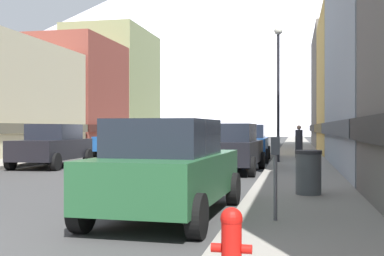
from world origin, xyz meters
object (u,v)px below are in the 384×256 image
pedestrian_1 (48,143)px  car_right_1 (232,148)px  car_right_0 (168,168)px  fire_hydrant_near (231,241)px  parking_meter_near (275,166)px  pedestrian_0 (299,143)px  car_right_2 (248,143)px  car_left_1 (53,145)px  trash_bin_right (308,172)px  car_left_2 (122,140)px  streetlamp_right (278,73)px

pedestrian_1 → car_right_1: bearing=-26.5°
car_right_0 → car_right_1: (0.00, 9.16, 0.00)m
car_right_1 → car_right_0: bearing=-90.0°
fire_hydrant_near → parking_meter_near: 3.22m
car_right_0 → car_right_1: same height
parking_meter_near → pedestrian_1: size_ratio=0.85×
car_right_1 → pedestrian_0: (2.45, 6.73, -0.01)m
car_right_2 → car_left_1: bearing=-144.9°
car_right_2 → trash_bin_right: car_right_2 is taller
car_left_1 → pedestrian_0: car_left_1 is taller
car_left_2 → pedestrian_1: 4.80m
streetlamp_right → pedestrian_0: bearing=73.7°
car_right_2 → car_right_0: bearing=-90.0°
car_right_1 → car_right_2: 6.24m
trash_bin_right → streetlamp_right: streetlamp_right is taller
fire_hydrant_near → pedestrian_1: size_ratio=0.45×
car_left_2 → car_right_2: size_ratio=1.00×
car_left_2 → car_left_1: bearing=-90.0°
pedestrian_0 → fire_hydrant_near: bearing=-92.3°
fire_hydrant_near → streetlamp_right: bearing=90.3°
car_right_0 → pedestrian_1: 17.37m
fire_hydrant_near → car_right_1: bearing=97.2°
car_right_0 → car_left_1: bearing=127.1°
parking_meter_near → fire_hydrant_near: bearing=-95.4°
car_right_1 → parking_meter_near: car_right_1 is taller
car_left_1 → pedestrian_1: (-2.45, 4.12, -0.04)m
car_left_1 → car_left_2: (0.00, 8.25, 0.00)m
car_right_0 → parking_meter_near: bearing=-19.5°
trash_bin_right → fire_hydrant_near: bearing=-98.0°
car_left_2 → car_right_1: 11.88m
car_left_1 → car_right_1: 7.65m
car_left_1 → trash_bin_right: (10.15, -7.50, -0.26)m
parking_meter_near → streetlamp_right: size_ratio=0.23×
pedestrian_1 → fire_hydrant_near: bearing=-57.0°
car_right_1 → fire_hydrant_near: size_ratio=6.33×
trash_bin_right → car_left_1: bearing=143.5°
fire_hydrant_near → pedestrian_0: 19.76m
car_right_1 → trash_bin_right: 7.10m
car_right_0 → pedestrian_0: (2.45, 15.89, -0.01)m
car_left_2 → car_right_0: same height
pedestrian_1 → car_right_0: bearing=-54.7°
car_right_0 → car_right_2: same height
car_left_2 → car_right_1: same height
streetlamp_right → car_left_1: bearing=-163.2°
car_right_2 → pedestrian_1: (-10.05, -1.23, -0.04)m
car_right_2 → fire_hydrant_near: 19.33m
car_left_2 → parking_meter_near: (9.55, -18.99, 0.11)m
streetlamp_right → trash_bin_right: bearing=-84.4°
car_right_2 → trash_bin_right: (2.55, -12.86, -0.26)m
car_right_0 → car_right_2: (0.00, 15.40, 0.00)m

